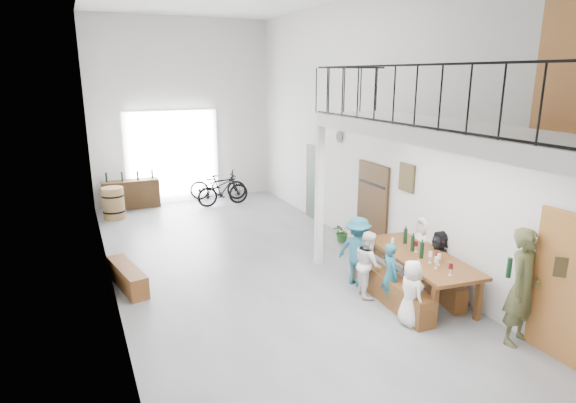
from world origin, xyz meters
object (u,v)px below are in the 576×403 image
bench_inner (391,289)px  host_standing (523,287)px  bicycle_near (218,185)px  serving_counter (131,194)px  side_bench (127,277)px  tasting_table (421,259)px  oak_barrel (113,203)px

bench_inner → host_standing: bearing=-59.8°
bench_inner → bicycle_near: size_ratio=1.19×
serving_counter → side_bench: bearing=-98.5°
bicycle_near → side_bench: bearing=170.3°
side_bench → serving_counter: 5.75m
tasting_table → serving_counter: size_ratio=1.58×
side_bench → host_standing: bearing=-40.9°
tasting_table → bench_inner: (-0.60, 0.02, -0.47)m
bench_inner → host_standing: host_standing is taller
bench_inner → host_standing: 2.16m
tasting_table → oak_barrel: (-4.51, 7.32, -0.27)m
side_bench → bench_inner: bearing=-31.6°
oak_barrel → serving_counter: 1.08m
tasting_table → side_bench: bearing=157.7°
side_bench → bicycle_near: (3.40, 5.64, 0.26)m
serving_counter → bicycle_near: bicycle_near is taller
tasting_table → oak_barrel: oak_barrel is taller
tasting_table → oak_barrel: 8.60m
side_bench → host_standing: size_ratio=0.84×
oak_barrel → side_bench: bearing=-92.3°
oak_barrel → serving_counter: (0.58, 0.91, -0.02)m
tasting_table → bicycle_near: 8.29m
side_bench → bicycle_near: 6.59m
oak_barrel → serving_counter: size_ratio=0.55×
oak_barrel → host_standing: (4.85, -9.14, 0.45)m
tasting_table → serving_counter: bearing=121.6°
bicycle_near → serving_counter: bearing=110.3°
host_standing → bicycle_near: host_standing is taller
tasting_table → host_standing: (0.34, -1.82, 0.18)m
serving_counter → bench_inner: bearing=-68.7°
host_standing → tasting_table: bearing=86.6°
tasting_table → bench_inner: 0.76m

